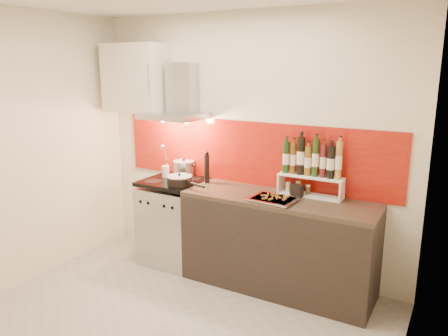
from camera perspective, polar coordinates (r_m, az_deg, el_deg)
The scene contains 16 objects.
floor at distance 3.79m, azimuth -7.55°, elevation -20.21°, with size 3.40×3.40×0.00m, color #9E9991.
back_wall at distance 4.43m, azimuth 2.87°, elevation 3.07°, with size 3.40×0.02×2.60m, color silver.
left_wall at distance 4.49m, azimuth -25.73°, elevation 1.89°, with size 0.02×2.80×2.60m, color silver.
right_wall at distance 2.63m, azimuth 22.75°, elevation -5.22°, with size 0.02×2.80×2.60m, color silver.
backsplash at distance 4.41m, azimuth 3.37°, elevation 1.96°, with size 3.00×0.02×0.64m, color #9B080E.
range_stove at distance 4.76m, azimuth -6.54°, elevation -7.01°, with size 0.60×0.60×0.91m.
counter at distance 4.21m, azimuth 7.05°, elevation -9.68°, with size 1.80×0.60×0.90m.
range_hood at distance 4.59m, azimuth -5.93°, elevation 8.96°, with size 0.62×0.50×0.61m.
upper_cabinet at distance 4.91m, azimuth -11.43°, elevation 11.48°, with size 0.70×0.35×0.72m, color silver.
stock_pot at distance 4.75m, azimuth -5.26°, elevation -0.03°, with size 0.23×0.23×0.20m.
saute_pan at distance 4.41m, azimuth -5.77°, elevation -1.60°, with size 0.49×0.26×0.12m.
utensil_jar at distance 4.72m, azimuth -7.68°, elevation 0.04°, with size 0.08×0.12×0.37m.
pepper_mill at distance 4.48m, azimuth -2.25°, elevation 0.07°, with size 0.05×0.05×0.33m.
step_shelf at distance 4.07m, azimuth 11.31°, elevation 0.07°, with size 0.60×0.16×0.55m.
caddy_box at distance 4.08m, azimuth 9.48°, elevation -2.89°, with size 0.13×0.05×0.11m, color black.
baking_tray at distance 3.95m, azimuth 6.48°, elevation -4.04°, with size 0.43×0.34×0.03m.
Camera 1 is at (1.95, -2.49, 2.09)m, focal length 35.00 mm.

